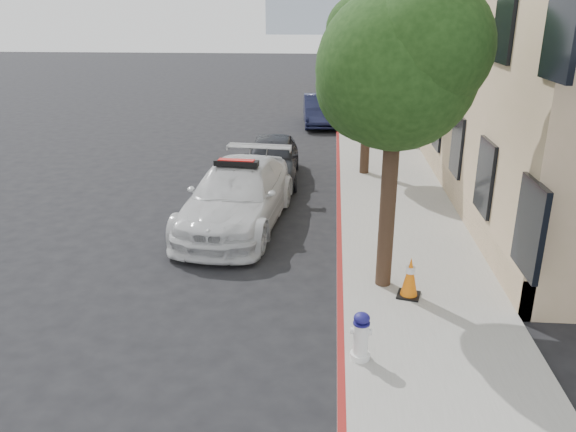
# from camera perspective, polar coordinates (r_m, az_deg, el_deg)

# --- Properties ---
(ground) EXTENTS (120.00, 120.00, 0.00)m
(ground) POSITION_cam_1_polar(r_m,az_deg,el_deg) (13.23, -3.75, -3.02)
(ground) COLOR black
(ground) RESTS_ON ground
(sidewalk) EXTENTS (3.20, 50.00, 0.15)m
(sidewalk) POSITION_cam_1_polar(r_m,az_deg,el_deg) (22.68, 9.01, 6.93)
(sidewalk) COLOR gray
(sidewalk) RESTS_ON ground
(curb_strip) EXTENTS (0.12, 50.00, 0.15)m
(curb_strip) POSITION_cam_1_polar(r_m,az_deg,el_deg) (22.61, 5.09, 7.06)
(curb_strip) COLOR maroon
(curb_strip) RESTS_ON ground
(building) EXTENTS (8.00, 36.00, 10.00)m
(building) POSITION_cam_1_polar(r_m,az_deg,el_deg) (28.00, 21.00, 18.60)
(building) COLOR tan
(building) RESTS_ON ground
(tree_near) EXTENTS (2.92, 2.82, 5.62)m
(tree_near) POSITION_cam_1_polar(r_m,az_deg,el_deg) (10.11, 11.17, 14.50)
(tree_near) COLOR black
(tree_near) RESTS_ON sidewalk
(tree_mid) EXTENTS (2.77, 2.64, 5.43)m
(tree_mid) POSITION_cam_1_polar(r_m,az_deg,el_deg) (18.07, 8.43, 16.72)
(tree_mid) COLOR black
(tree_mid) RESTS_ON sidewalk
(tree_far) EXTENTS (3.10, 3.00, 5.81)m
(tree_far) POSITION_cam_1_polar(r_m,az_deg,el_deg) (26.04, 7.39, 18.31)
(tree_far) COLOR black
(tree_far) RESTS_ON sidewalk
(police_car) EXTENTS (2.71, 5.64, 1.73)m
(police_car) POSITION_cam_1_polar(r_m,az_deg,el_deg) (14.23, -5.15, 2.07)
(police_car) COLOR silver
(police_car) RESTS_ON ground
(parked_car_mid) EXTENTS (1.87, 4.25, 1.42)m
(parked_car_mid) POSITION_cam_1_polar(r_m,az_deg,el_deg) (18.18, -1.62, 5.92)
(parked_car_mid) COLOR #202229
(parked_car_mid) RESTS_ON ground
(parked_car_far) EXTENTS (1.82, 4.36, 1.40)m
(parked_car_far) POSITION_cam_1_polar(r_m,az_deg,el_deg) (27.16, 3.26, 10.69)
(parked_car_far) COLOR #151834
(parked_car_far) RESTS_ON ground
(fire_hydrant) EXTENTS (0.33, 0.31, 0.80)m
(fire_hydrant) POSITION_cam_1_polar(r_m,az_deg,el_deg) (8.82, 7.41, -12.04)
(fire_hydrant) COLOR white
(fire_hydrant) RESTS_ON sidewalk
(traffic_cone) EXTENTS (0.50, 0.50, 0.79)m
(traffic_cone) POSITION_cam_1_polar(r_m,az_deg,el_deg) (10.74, 12.29, -6.10)
(traffic_cone) COLOR black
(traffic_cone) RESTS_ON sidewalk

